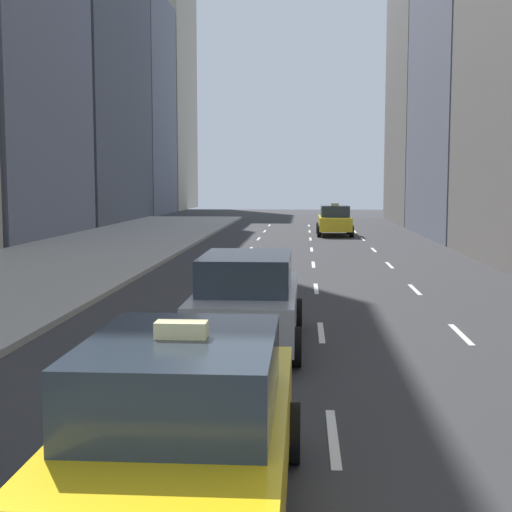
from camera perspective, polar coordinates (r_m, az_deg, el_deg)
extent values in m
cube|color=#ADAAA3|center=(28.98, -14.76, -0.16)|extent=(8.00, 66.00, 0.15)
cube|color=white|center=(9.17, -12.10, -13.57)|extent=(0.12, 2.00, 0.01)
cube|color=white|center=(14.83, -5.71, -5.94)|extent=(0.12, 2.00, 0.01)
cube|color=white|center=(20.68, -2.96, -2.55)|extent=(0.12, 2.00, 0.01)
cube|color=white|center=(26.59, -1.43, -0.65)|extent=(0.12, 2.00, 0.01)
cube|color=white|center=(32.54, -0.46, 0.56)|extent=(0.12, 2.00, 0.01)
cube|color=white|center=(38.51, 0.21, 1.39)|extent=(0.12, 2.00, 0.01)
cube|color=white|center=(44.48, 0.70, 2.00)|extent=(0.12, 2.00, 0.01)
cube|color=white|center=(50.46, 1.07, 2.46)|extent=(0.12, 2.00, 0.01)
cube|color=white|center=(8.85, 6.18, -14.19)|extent=(0.12, 2.00, 0.01)
cube|color=white|center=(14.63, 5.23, -6.10)|extent=(0.12, 2.00, 0.01)
cube|color=white|center=(20.54, 4.83, -2.62)|extent=(0.12, 2.00, 0.01)
cube|color=white|center=(26.49, 4.61, -0.69)|extent=(0.12, 2.00, 0.01)
cube|color=white|center=(32.45, 4.47, 0.52)|extent=(0.12, 2.00, 0.01)
cube|color=white|center=(38.43, 4.38, 1.36)|extent=(0.12, 2.00, 0.01)
cube|color=white|center=(44.41, 4.31, 1.97)|extent=(0.12, 2.00, 0.01)
cube|color=white|center=(50.40, 4.25, 2.44)|extent=(0.12, 2.00, 0.01)
cube|color=white|center=(14.97, 16.07, -6.04)|extent=(0.12, 2.00, 0.01)
cube|color=white|center=(20.78, 12.58, -2.64)|extent=(0.12, 2.00, 0.01)
cube|color=white|center=(26.67, 10.64, -0.73)|extent=(0.12, 2.00, 0.01)
cube|color=white|center=(32.61, 9.40, 0.49)|extent=(0.12, 2.00, 0.01)
cube|color=white|center=(38.56, 8.54, 1.33)|extent=(0.12, 2.00, 0.01)
cube|color=white|center=(44.53, 7.92, 1.94)|extent=(0.12, 2.00, 0.01)
cube|color=white|center=(50.50, 7.44, 2.41)|extent=(0.12, 2.00, 0.01)
cube|color=#4C515B|center=(56.53, -13.30, 14.07)|extent=(6.00, 16.86, 22.42)
cube|color=slate|center=(70.47, -9.70, 11.70)|extent=(6.00, 11.82, 20.50)
cube|color=#A89E89|center=(83.93, -7.54, 12.99)|extent=(6.00, 13.96, 26.93)
cube|color=slate|center=(42.93, 17.49, 14.09)|extent=(6.00, 13.90, 18.70)
cube|color=yellow|center=(41.29, 6.29, 2.64)|extent=(1.80, 4.40, 0.76)
cube|color=#28333D|center=(40.99, 6.32, 3.59)|extent=(1.58, 2.29, 0.64)
cube|color=#F2E599|center=(40.98, 6.33, 4.14)|extent=(0.44, 0.20, 0.14)
cylinder|color=black|center=(42.64, 5.00, 2.24)|extent=(0.22, 0.66, 0.66)
cylinder|color=black|center=(42.72, 7.42, 2.22)|extent=(0.22, 0.66, 0.66)
cylinder|color=black|center=(39.92, 5.08, 1.99)|extent=(0.22, 0.66, 0.66)
cylinder|color=black|center=(40.00, 7.66, 1.97)|extent=(0.22, 0.66, 0.66)
cube|color=yellow|center=(6.66, -5.49, -14.63)|extent=(1.80, 4.40, 0.76)
cube|color=#28333D|center=(6.20, -5.96, -9.41)|extent=(1.58, 2.29, 0.64)
cube|color=#F2E599|center=(6.11, -6.00, -5.88)|extent=(0.44, 0.20, 0.14)
cylinder|color=black|center=(8.22, -10.25, -13.46)|extent=(0.22, 0.66, 0.66)
cylinder|color=black|center=(8.00, 2.75, -13.94)|extent=(0.22, 0.66, 0.66)
cube|color=#9EA0A5|center=(13.31, -0.67, -4.16)|extent=(1.80, 4.69, 0.77)
cube|color=#28333D|center=(12.92, -0.77, -1.29)|extent=(1.58, 2.44, 0.64)
cylinder|color=black|center=(14.89, -3.69, -4.60)|extent=(0.22, 0.66, 0.66)
cylinder|color=black|center=(14.77, 3.27, -4.69)|extent=(0.22, 0.66, 0.66)
cylinder|color=black|center=(12.08, -5.51, -7.11)|extent=(0.22, 0.66, 0.66)
cylinder|color=black|center=(11.92, 3.13, -7.26)|extent=(0.22, 0.66, 0.66)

